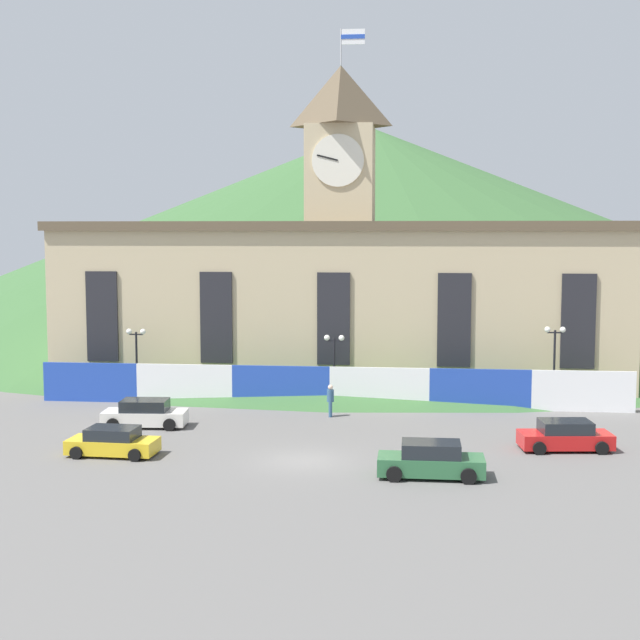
{
  "coord_description": "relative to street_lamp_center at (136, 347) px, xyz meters",
  "views": [
    {
      "loc": [
        4.97,
        -40.16,
        10.65
      ],
      "look_at": [
        0.0,
        7.26,
        5.85
      ],
      "focal_mm": 50.0,
      "sensor_mm": 36.0,
      "label": 1
    }
  ],
  "objects": [
    {
      "name": "hillside_backdrop",
      "position": [
        12.42,
        53.94,
        8.12
      ],
      "size": [
        114.05,
        114.05,
        22.84
      ],
      "primitive_type": "cone",
      "color": "#386033",
      "rests_on": "ground"
    },
    {
      "name": "car_yellow_coupe",
      "position": [
        3.25,
        -14.07,
        -2.68
      ],
      "size": [
        4.28,
        2.28,
        1.35
      ],
      "rotation": [
        0.0,
        0.0,
        3.09
      ],
      "color": "yellow",
      "rests_on": "ground"
    },
    {
      "name": "street_lamp_far_left",
      "position": [
        12.58,
        -0.0,
        -0.16
      ],
      "size": [
        1.26,
        0.36,
        4.24
      ],
      "color": "black",
      "rests_on": "ground"
    },
    {
      "name": "pedestrian",
      "position": [
        12.73,
        -4.2,
        -2.29
      ],
      "size": [
        0.43,
        0.45,
        1.86
      ],
      "rotation": [
        0.0,
        0.0,
        3.22
      ],
      "color": "#33567A",
      "rests_on": "ground"
    },
    {
      "name": "car_green_wagon",
      "position": [
        18.24,
        -16.29,
        -2.59
      ],
      "size": [
        4.6,
        2.13,
        1.55
      ],
      "rotation": [
        0.0,
        0.0,
        -0.0
      ],
      "color": "#2D663D",
      "rests_on": "ground"
    },
    {
      "name": "ground_plane",
      "position": [
        12.42,
        -14.16,
        -3.3
      ],
      "size": [
        160.0,
        160.0,
        0.0
      ],
      "primitive_type": "plane",
      "color": "#605E5B"
    },
    {
      "name": "street_lamp_center",
      "position": [
        0.0,
        0.0,
        0.0
      ],
      "size": [
        1.26,
        0.36,
        4.48
      ],
      "color": "black",
      "rests_on": "ground"
    },
    {
      "name": "street_lamp_right",
      "position": [
        25.91,
        0.0,
        0.27
      ],
      "size": [
        1.26,
        0.36,
        4.9
      ],
      "color": "black",
      "rests_on": "ground"
    },
    {
      "name": "car_white_taxi",
      "position": [
        2.93,
        -7.89,
        -2.61
      ],
      "size": [
        4.61,
        2.37,
        1.5
      ],
      "rotation": [
        0.0,
        0.0,
        3.21
      ],
      "color": "white",
      "rests_on": "ground"
    },
    {
      "name": "banner_fence",
      "position": [
        12.42,
        -1.27,
        -2.08
      ],
      "size": [
        36.05,
        0.12,
        2.45
      ],
      "color": "#2347B2",
      "rests_on": "ground"
    },
    {
      "name": "car_red_sedan",
      "position": [
        24.84,
        -10.75,
        -2.63
      ],
      "size": [
        4.58,
        2.52,
        1.45
      ],
      "rotation": [
        0.0,
        0.0,
        3.26
      ],
      "color": "red",
      "rests_on": "ground"
    },
    {
      "name": "civic_building",
      "position": [
        12.42,
        6.58,
        2.88
      ],
      "size": [
        38.29,
        11.01,
        24.1
      ],
      "color": "#C6B289",
      "rests_on": "ground"
    }
  ]
}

